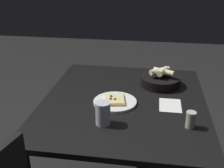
{
  "coord_description": "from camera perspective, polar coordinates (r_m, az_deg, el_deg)",
  "views": [
    {
      "loc": [
        1.44,
        0.15,
        1.5
      ],
      "look_at": [
        -0.04,
        -0.08,
        0.82
      ],
      "focal_mm": 44.85,
      "sensor_mm": 36.0,
      "label": 1
    }
  ],
  "objects": [
    {
      "name": "pepper_shaker",
      "position": [
        1.41,
        15.72,
        -7.19
      ],
      "size": [
        0.05,
        0.05,
        0.08
      ],
      "color": "#BFB299",
      "rests_on": "dining_table"
    },
    {
      "name": "napkin",
      "position": [
        1.59,
        11.78,
        -4.31
      ],
      "size": [
        0.16,
        0.12,
        0.0
      ],
      "color": "white",
      "rests_on": "dining_table"
    },
    {
      "name": "dining_table",
      "position": [
        1.66,
        2.44,
        -5.19
      ],
      "size": [
        1.06,
        0.94,
        0.75
      ],
      "color": "black",
      "rests_on": "ground"
    },
    {
      "name": "bread_basket",
      "position": [
        1.82,
        9.83,
        0.84
      ],
      "size": [
        0.25,
        0.25,
        0.12
      ],
      "color": "black",
      "rests_on": "dining_table"
    },
    {
      "name": "beer_glass",
      "position": [
        1.38,
        -1.86,
        -6.27
      ],
      "size": [
        0.07,
        0.07,
        0.12
      ],
      "color": "silver",
      "rests_on": "dining_table"
    },
    {
      "name": "pizza_plate",
      "position": [
        1.59,
        0.61,
        -3.56
      ],
      "size": [
        0.24,
        0.24,
        0.04
      ],
      "color": "white",
      "rests_on": "dining_table"
    }
  ]
}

